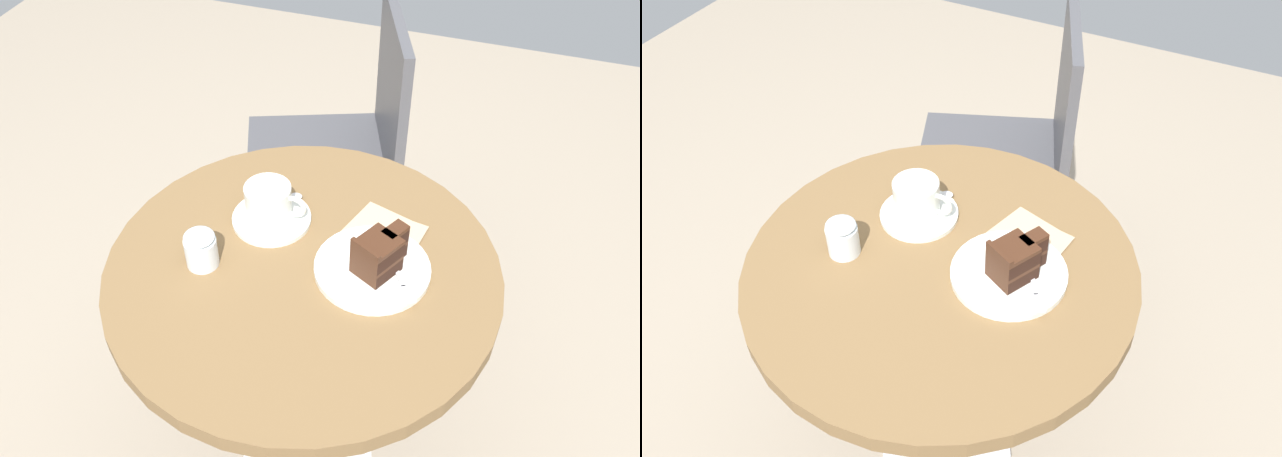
% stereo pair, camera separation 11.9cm
% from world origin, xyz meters
% --- Properties ---
extents(ground_plane, '(4.40, 4.40, 0.01)m').
position_xyz_m(ground_plane, '(0.00, 0.00, -0.01)').
color(ground_plane, gray).
rests_on(ground_plane, ground).
extents(cafe_table, '(0.69, 0.69, 0.69)m').
position_xyz_m(cafe_table, '(0.00, 0.00, 0.57)').
color(cafe_table, brown).
rests_on(cafe_table, ground).
extents(saucer, '(0.15, 0.15, 0.01)m').
position_xyz_m(saucer, '(-0.09, 0.09, 0.69)').
color(saucer, silver).
rests_on(saucer, cafe_table).
extents(coffee_cup, '(0.12, 0.09, 0.07)m').
position_xyz_m(coffee_cup, '(-0.10, 0.10, 0.73)').
color(coffee_cup, silver).
rests_on(coffee_cup, saucer).
extents(teaspoon, '(0.10, 0.05, 0.00)m').
position_xyz_m(teaspoon, '(-0.09, 0.15, 0.70)').
color(teaspoon, silver).
rests_on(teaspoon, saucer).
extents(cake_plate, '(0.20, 0.20, 0.01)m').
position_xyz_m(cake_plate, '(0.12, 0.03, 0.69)').
color(cake_plate, silver).
rests_on(cake_plate, cafe_table).
extents(cake_slice, '(0.09, 0.11, 0.08)m').
position_xyz_m(cake_slice, '(0.13, 0.02, 0.74)').
color(cake_slice, black).
rests_on(cake_slice, cake_plate).
extents(fork, '(0.09, 0.14, 0.00)m').
position_xyz_m(fork, '(0.17, 0.01, 0.70)').
color(fork, silver).
rests_on(fork, cake_plate).
extents(napkin, '(0.16, 0.16, 0.00)m').
position_xyz_m(napkin, '(0.12, 0.12, 0.69)').
color(napkin, tan).
rests_on(napkin, cafe_table).
extents(cafe_chair, '(0.49, 0.49, 0.84)m').
position_xyz_m(cafe_chair, '(-0.09, 0.61, 0.51)').
color(cafe_chair, '#4C4C51').
rests_on(cafe_chair, ground).
extents(sugar_pot, '(0.06, 0.06, 0.07)m').
position_xyz_m(sugar_pot, '(-0.17, -0.05, 0.72)').
color(sugar_pot, silver).
rests_on(sugar_pot, cafe_table).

